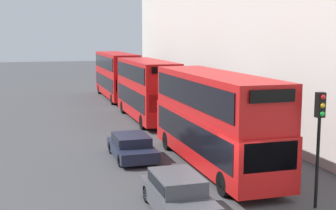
% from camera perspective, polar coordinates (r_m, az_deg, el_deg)
% --- Properties ---
extents(ground_plane, '(200.00, 200.00, 0.00)m').
position_cam_1_polar(ground_plane, '(17.84, 6.64, -12.09)').
color(ground_plane, '#424244').
extents(bus_leading, '(2.59, 11.07, 4.50)m').
position_cam_1_polar(bus_leading, '(22.16, 5.60, -1.35)').
color(bus_leading, red).
rests_on(bus_leading, ground).
extents(bus_second_in_queue, '(2.59, 10.05, 4.43)m').
position_cam_1_polar(bus_second_in_queue, '(34.60, -2.61, 2.17)').
color(bus_second_in_queue, red).
rests_on(bus_second_in_queue, ground).
extents(bus_third_in_queue, '(2.59, 11.49, 4.51)m').
position_cam_1_polar(bus_third_in_queue, '(46.77, -6.30, 3.83)').
color(bus_third_in_queue, red).
rests_on(bus_third_in_queue, ground).
extents(car_dark_sedan, '(1.75, 4.29, 1.39)m').
position_cam_1_polar(car_dark_sedan, '(16.86, 1.15, -10.63)').
color(car_dark_sedan, '#47474C').
rests_on(car_dark_sedan, ground).
extents(car_hatchback, '(1.89, 4.21, 1.21)m').
position_cam_1_polar(car_hatchback, '(24.10, -4.46, -4.97)').
color(car_hatchback, '#1E2338').
rests_on(car_hatchback, ground).
extents(traffic_light, '(0.30, 0.36, 4.26)m').
position_cam_1_polar(traffic_light, '(17.55, 17.98, -2.44)').
color(traffic_light, black).
rests_on(traffic_light, ground).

